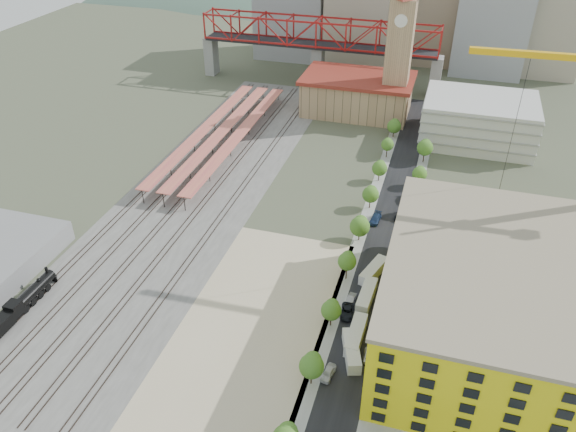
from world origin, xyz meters
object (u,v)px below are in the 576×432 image
(clock_tower, at_px, (401,35))
(construction_building, at_px, (508,304))
(site_trailer_b, at_px, (356,335))
(site_trailer_c, at_px, (367,296))
(site_trailer_d, at_px, (373,271))
(car_0, at_px, (328,373))
(locomotive, at_px, (25,301))
(site_trailer_a, at_px, (352,351))

(clock_tower, relative_size, construction_building, 1.03)
(site_trailer_b, relative_size, site_trailer_c, 1.02)
(site_trailer_d, bearing_deg, car_0, -77.91)
(site_trailer_c, bearing_deg, locomotive, -158.63)
(site_trailer_a, distance_m, site_trailer_d, 24.42)
(clock_tower, xyz_separation_m, site_trailer_b, (8.00, -107.51, -27.34))
(locomotive, relative_size, car_0, 4.54)
(clock_tower, distance_m, site_trailer_b, 111.22)
(construction_building, xyz_separation_m, locomotive, (-92.00, -17.96, -7.53))
(site_trailer_d, xyz_separation_m, car_0, (-3.00, -30.24, -0.53))
(construction_building, distance_m, site_trailer_d, 30.08)
(clock_tower, bearing_deg, site_trailer_c, -85.23)
(locomotive, relative_size, site_trailer_b, 2.03)
(locomotive, distance_m, site_trailer_c, 69.58)
(site_trailer_c, relative_size, car_0, 2.20)
(site_trailer_a, bearing_deg, construction_building, 5.87)
(locomotive, relative_size, site_trailer_a, 2.13)
(site_trailer_a, xyz_separation_m, car_0, (-3.00, -5.83, -0.54))
(site_trailer_d, relative_size, car_0, 2.12)
(site_trailer_a, height_order, site_trailer_c, site_trailer_c)
(clock_tower, relative_size, locomotive, 2.58)
(site_trailer_b, bearing_deg, car_0, -105.57)
(car_0, bearing_deg, site_trailer_c, 89.98)
(clock_tower, bearing_deg, locomotive, -116.18)
(site_trailer_c, xyz_separation_m, site_trailer_d, (0.00, 8.68, -0.05))
(clock_tower, height_order, car_0, clock_tower)
(construction_building, height_order, site_trailer_c, construction_building)
(clock_tower, bearing_deg, site_trailer_a, -85.90)
(car_0, bearing_deg, locomotive, -171.68)
(construction_building, distance_m, locomotive, 94.04)
(construction_building, relative_size, site_trailer_a, 5.35)
(locomotive, height_order, site_trailer_a, locomotive)
(site_trailer_b, bearing_deg, site_trailer_d, 91.16)
(site_trailer_c, distance_m, car_0, 21.78)
(site_trailer_a, bearing_deg, site_trailer_d, 71.70)
(clock_tower, distance_m, site_trailer_a, 115.25)
(site_trailer_c, bearing_deg, construction_building, -5.98)
(construction_building, relative_size, site_trailer_d, 5.39)
(clock_tower, relative_size, car_0, 11.72)
(site_trailer_a, distance_m, site_trailer_b, 4.15)
(site_trailer_a, bearing_deg, site_trailer_b, 71.70)
(site_trailer_a, height_order, site_trailer_d, site_trailer_a)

